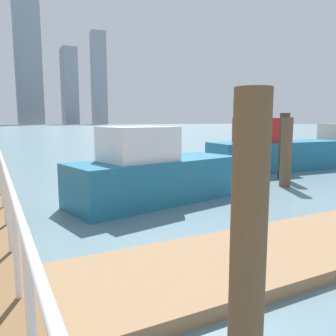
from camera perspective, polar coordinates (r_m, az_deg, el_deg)
ground_plane at (r=16.81m, az=-15.94°, el=0.40°), size 300.00×300.00×0.00m
floating_dock at (r=6.73m, az=25.87°, el=-10.50°), size 10.81×2.00×0.18m
boardwalk_railing at (r=4.25m, az=-24.88°, el=-5.30°), size 0.06×22.77×1.08m
dock_piling_1 at (r=13.00m, az=18.78°, el=3.43°), size 0.35×0.35×2.39m
dock_piling_4 at (r=11.56m, az=19.15°, el=2.49°), size 0.35×0.35×2.22m
dock_piling_5 at (r=2.47m, az=13.17°, el=-15.17°), size 0.25×0.25×2.34m
moored_boat_0 at (r=8.93m, az=-2.54°, el=-0.98°), size 4.89×2.57×1.97m
moored_boat_3 at (r=15.39m, az=17.35°, el=2.65°), size 6.24×2.26×2.22m
skyline_tower_2 at (r=179.29m, az=-22.50°, el=18.50°), size 11.78×8.76×73.19m
skyline_tower_3 at (r=176.74m, az=-16.16°, el=12.91°), size 6.97×11.04×36.40m
skyline_tower_4 at (r=182.47m, az=-11.50°, el=14.42°), size 7.66×7.49×46.02m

